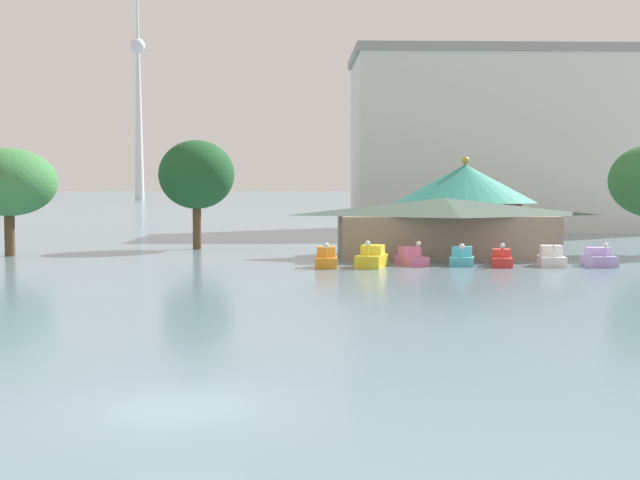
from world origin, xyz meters
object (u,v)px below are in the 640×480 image
object	(u,v)px
pedal_boat_red	(501,259)
green_roof_pavilion	(465,200)
shoreline_tree_tall_left	(9,182)
boathouse	(444,226)
shoreline_tree_mid	(197,175)
pedal_boat_lavender	(599,259)
distant_broadcast_tower	(138,69)
pedal_boat_orange	(326,259)
background_building_block	(509,142)
pedal_boat_white	(552,258)
pedal_boat_pink	(411,258)
pedal_boat_yellow	(372,258)
pedal_boat_cyan	(462,258)

from	to	relation	value
pedal_boat_red	green_roof_pavilion	size ratio (longest dim) A/B	0.24
pedal_boat_red	shoreline_tree_tall_left	bearing A→B (deg)	-93.67
boathouse	shoreline_tree_mid	size ratio (longest dim) A/B	1.83
pedal_boat_lavender	distant_broadcast_tower	world-z (taller)	distant_broadcast_tower
pedal_boat_red	pedal_boat_orange	bearing A→B (deg)	-75.88
shoreline_tree_tall_left	shoreline_tree_mid	bearing A→B (deg)	26.56
pedal_boat_red	pedal_boat_lavender	bearing A→B (deg)	99.02
pedal_boat_orange	background_building_block	size ratio (longest dim) A/B	0.07
shoreline_tree_mid	pedal_boat_white	bearing A→B (deg)	-32.46
shoreline_tree_mid	background_building_block	distance (m)	45.27
pedal_boat_white	shoreline_tree_mid	distance (m)	29.88
pedal_boat_pink	pedal_boat_red	world-z (taller)	pedal_boat_pink
pedal_boat_yellow	pedal_boat_pink	xyz separation A→B (m)	(2.74, 1.58, -0.10)
pedal_boat_red	shoreline_tree_tall_left	size ratio (longest dim) A/B	0.38
pedal_boat_yellow	boathouse	world-z (taller)	boathouse
green_roof_pavilion	shoreline_tree_tall_left	bearing A→B (deg)	-162.76
pedal_boat_white	shoreline_tree_tall_left	size ratio (longest dim) A/B	0.33
pedal_boat_yellow	pedal_boat_red	xyz separation A→B (m)	(8.48, 0.38, -0.12)
distant_broadcast_tower	shoreline_tree_tall_left	bearing A→B (deg)	-81.78
pedal_boat_cyan	pedal_boat_white	size ratio (longest dim) A/B	0.95
pedal_boat_white	background_building_block	bearing A→B (deg)	177.81
pedal_boat_cyan	distant_broadcast_tower	world-z (taller)	distant_broadcast_tower
pedal_boat_lavender	shoreline_tree_tall_left	size ratio (longest dim) A/B	0.30
pedal_boat_yellow	pedal_boat_pink	distance (m)	3.17
pedal_boat_white	shoreline_tree_tall_left	xyz separation A→B (m)	(-37.91, 9.18, 4.94)
pedal_boat_yellow	pedal_boat_lavender	xyz separation A→B (m)	(14.81, 0.14, -0.08)
pedal_boat_red	pedal_boat_yellow	bearing A→B (deg)	-76.27
pedal_boat_pink	distant_broadcast_tower	xyz separation A→B (m)	(-67.84, 277.46, 49.98)
distant_broadcast_tower	pedal_boat_cyan	bearing A→B (deg)	-75.65
pedal_boat_yellow	shoreline_tree_mid	world-z (taller)	shoreline_tree_mid
boathouse	pedal_boat_white	bearing A→B (deg)	-51.83
shoreline_tree_mid	pedal_boat_red	bearing A→B (deg)	-36.24
pedal_boat_orange	pedal_boat_cyan	xyz separation A→B (m)	(8.95, 1.23, -0.04)
pedal_boat_white	background_building_block	distance (m)	47.78
pedal_boat_white	boathouse	xyz separation A→B (m)	(-5.76, 7.32, 1.75)
background_building_block	green_roof_pavilion	bearing A→B (deg)	-112.04
distant_broadcast_tower	boathouse	bearing A→B (deg)	-75.32
green_roof_pavilion	background_building_block	distance (m)	28.22
shoreline_tree_tall_left	pedal_boat_red	bearing A→B (deg)	-14.84
pedal_boat_white	distant_broadcast_tower	distance (m)	293.35
pedal_boat_orange	boathouse	xyz separation A→B (m)	(8.94, 7.90, 1.74)
pedal_boat_yellow	pedal_boat_white	world-z (taller)	pedal_boat_yellow
pedal_boat_orange	pedal_boat_red	size ratio (longest dim) A/B	0.80
green_roof_pavilion	distant_broadcast_tower	distance (m)	272.94
pedal_boat_pink	shoreline_tree_tall_left	size ratio (longest dim) A/B	0.39
boathouse	shoreline_tree_tall_left	distance (m)	32.36
pedal_boat_pink	pedal_boat_white	xyz separation A→B (m)	(9.01, -1.21, 0.05)
pedal_boat_orange	distant_broadcast_tower	bearing A→B (deg)	-164.66
pedal_boat_pink	green_roof_pavilion	xyz separation A→B (m)	(7.41, 19.24, 3.53)
background_building_block	distant_broadcast_tower	bearing A→B (deg)	110.18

